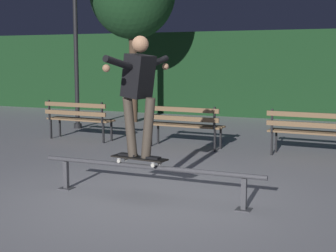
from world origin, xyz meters
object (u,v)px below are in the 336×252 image
(park_bench_leftmost, at_px, (78,116))
(grind_rail, at_px, (148,172))
(skateboard, at_px, (139,158))
(skateboarder, at_px, (139,86))
(park_bench_left_center, at_px, (184,122))
(park_bench_right_center, at_px, (312,129))
(lamp_post_left, at_px, (76,32))

(park_bench_leftmost, bearing_deg, grind_rail, -46.52)
(skateboard, height_order, skateboarder, skateboarder)
(park_bench_left_center, xyz_separation_m, park_bench_right_center, (2.50, 0.00, 0.00))
(park_bench_leftmost, bearing_deg, lamp_post_left, 123.86)
(park_bench_left_center, relative_size, park_bench_right_center, 1.00)
(skateboard, relative_size, park_bench_left_center, 0.49)
(skateboard, distance_m, lamp_post_left, 7.15)
(park_bench_left_center, bearing_deg, park_bench_right_center, 0.00)
(skateboarder, relative_size, park_bench_leftmost, 0.96)
(park_bench_leftmost, bearing_deg, skateboarder, -47.59)
(grind_rail, relative_size, park_bench_right_center, 1.91)
(skateboarder, bearing_deg, park_bench_right_center, 64.86)
(grind_rail, distance_m, lamp_post_left, 7.27)
(grind_rail, distance_m, park_bench_leftmost, 4.99)
(skateboarder, height_order, park_bench_leftmost, skateboarder)
(skateboarder, bearing_deg, park_bench_leftmost, 132.41)
(grind_rail, xyz_separation_m, lamp_post_left, (-4.54, 5.27, 2.13))
(park_bench_right_center, xyz_separation_m, lamp_post_left, (-6.11, 1.65, 1.94))
(park_bench_left_center, height_order, lamp_post_left, lamp_post_left)
(skateboard, bearing_deg, park_bench_left_center, 102.47)
(skateboarder, xyz_separation_m, park_bench_right_center, (1.70, 3.62, -0.92))
(park_bench_leftmost, relative_size, park_bench_left_center, 1.00)
(skateboard, xyz_separation_m, park_bench_leftmost, (-3.30, 3.62, 0.01))
(skateboarder, xyz_separation_m, lamp_post_left, (-4.41, 5.27, 1.02))
(park_bench_leftmost, xyz_separation_m, lamp_post_left, (-1.11, 1.65, 1.94))
(skateboarder, bearing_deg, grind_rail, 0.18)
(skateboard, relative_size, park_bench_right_center, 0.49)
(grind_rail, bearing_deg, skateboarder, -179.82)
(park_bench_leftmost, distance_m, park_bench_right_center, 5.01)
(grind_rail, xyz_separation_m, park_bench_left_center, (-0.93, 3.62, 0.18))
(skateboard, distance_m, skateboarder, 0.94)
(skateboarder, distance_m, park_bench_leftmost, 4.99)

